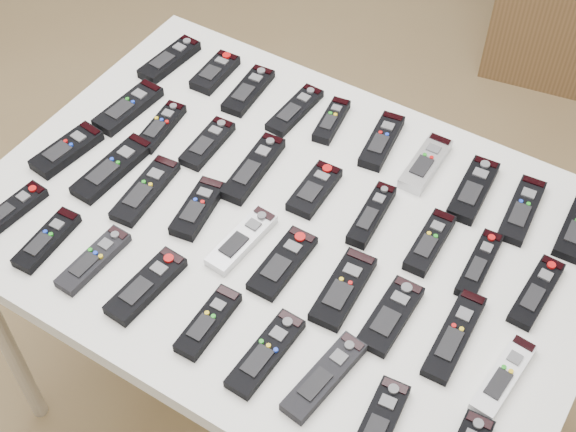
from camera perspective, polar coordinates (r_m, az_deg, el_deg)
The scene contains 38 objects.
ground at distance 2.36m, azimuth -0.48°, elevation -9.58°, with size 4.00×4.00×0.00m, color olive.
table at distance 1.67m, azimuth -0.00°, elevation -1.73°, with size 1.25×0.88×0.78m.
remote_0 at distance 2.00m, azimuth -8.42°, elevation 10.94°, with size 0.05×0.17×0.02m, color black.
remote_1 at distance 1.95m, azimuth -5.21°, elevation 10.13°, with size 0.06×0.14×0.02m, color black.
remote_2 at distance 1.90m, azimuth -2.84°, elevation 8.90°, with size 0.05×0.17×0.02m, color black.
remote_3 at distance 1.85m, azimuth 0.49°, elevation 7.54°, with size 0.05×0.17×0.02m, color black.
remote_4 at distance 1.82m, azimuth 3.11°, elevation 6.79°, with size 0.04×0.14×0.02m, color black.
remote_5 at distance 1.78m, azimuth 6.68°, elevation 5.32°, with size 0.05×0.17×0.02m, color black.
remote_6 at distance 1.75m, azimuth 9.75°, elevation 3.69°, with size 0.05×0.17×0.02m, color #B7B7BC.
remote_7 at distance 1.71m, azimuth 13.04°, elevation 1.83°, with size 0.06×0.18×0.02m, color black.
remote_8 at distance 1.70m, azimuth 16.30°, elevation 0.41°, with size 0.05×0.18×0.02m, color black.
remote_10 at distance 1.89m, azimuth -11.29°, elevation 7.57°, with size 0.06×0.18×0.02m, color black.
remote_11 at distance 1.83m, azimuth -9.05°, elevation 6.29°, with size 0.05×0.15×0.02m, color black.
remote_12 at distance 1.78m, azimuth -5.75°, elevation 5.16°, with size 0.05×0.15×0.02m, color black.
remote_13 at distance 1.71m, azimuth -2.47°, elevation 3.41°, with size 0.05×0.20×0.02m, color black.
remote_14 at distance 1.67m, azimuth 1.90°, elevation 1.89°, with size 0.06×0.14×0.02m, color black.
remote_15 at distance 1.63m, azimuth 5.96°, elevation 0.08°, with size 0.04×0.17×0.02m, color black.
remote_16 at distance 1.60m, azimuth 10.04°, elevation -1.86°, with size 0.05×0.16×0.02m, color black.
remote_17 at distance 1.59m, azimuth 13.44°, elevation -3.36°, with size 0.04×0.17×0.02m, color black.
remote_18 at distance 1.58m, azimuth 17.25°, elevation -5.19°, with size 0.05×0.17×0.02m, color black.
remote_19 at distance 1.81m, azimuth -15.45°, elevation 4.55°, with size 0.06×0.16×0.02m, color black.
remote_20 at distance 1.75m, azimuth -12.36°, elevation 3.34°, with size 0.06×0.20×0.02m, color black.
remote_21 at distance 1.70m, azimuth -10.10°, elevation 1.80°, with size 0.06×0.19×0.02m, color black.
remote_22 at distance 1.64m, azimuth -6.43°, elevation 0.55°, with size 0.05×0.15×0.02m, color black.
remote_23 at distance 1.59m, azimuth -3.31°, elevation -1.72°, with size 0.05×0.17×0.02m, color #B7B7BC.
remote_24 at distance 1.55m, azimuth -0.38°, elevation -3.35°, with size 0.06×0.17×0.02m, color black.
remote_25 at distance 1.52m, azimuth 3.96°, elevation -5.19°, with size 0.06×0.18×0.02m, color black.
remote_26 at distance 1.49m, azimuth 7.32°, elevation -7.05°, with size 0.06×0.17×0.02m, color black.
remote_27 at distance 1.49m, azimuth 11.75°, elevation -8.31°, with size 0.05×0.20×0.02m, color black.
remote_28 at distance 1.46m, azimuth 15.08°, elevation -10.98°, with size 0.04×0.17×0.02m, color silver.
remote_29 at distance 1.73m, azimuth -19.09°, elevation 0.37°, with size 0.05×0.16×0.02m, color black.
remote_30 at distance 1.65m, azimuth -16.77°, elevation -1.65°, with size 0.05×0.16×0.02m, color black.
remote_31 at distance 1.60m, azimuth -13.66°, elevation -3.06°, with size 0.05×0.17×0.02m, color black.
remote_32 at distance 1.54m, azimuth -10.06°, elevation -4.91°, with size 0.06×0.18×0.02m, color black.
remote_33 at distance 1.48m, azimuth -5.69°, elevation -7.52°, with size 0.05×0.16×0.02m, color black.
remote_34 at distance 1.44m, azimuth -1.60°, elevation -9.73°, with size 0.05×0.18×0.02m, color black.
remote_35 at distance 1.41m, azimuth 2.59°, elevation -11.36°, with size 0.05×0.19×0.02m, color black.
remote_36 at distance 1.38m, azimuth 6.50°, elevation -14.41°, with size 0.05×0.16×0.02m, color black.
Camera 1 is at (0.66, -1.02, 2.03)m, focal length 50.00 mm.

